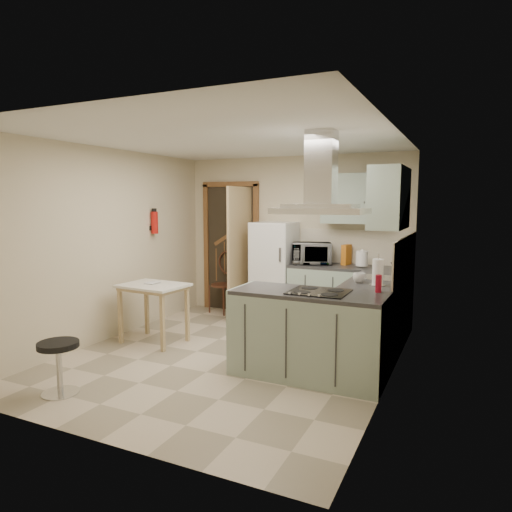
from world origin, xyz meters
The scene contains 28 objects.
floor centered at (0.00, 0.00, 0.00)m, with size 4.20×4.20×0.00m, color #C1B096.
ceiling centered at (0.00, 0.00, 2.50)m, with size 4.20×4.20×0.00m, color silver.
back_wall centered at (0.00, 2.10, 1.25)m, with size 3.60×3.60×0.00m, color beige.
left_wall centered at (-1.80, 0.00, 1.25)m, with size 4.20×4.20×0.00m, color beige.
right_wall centered at (1.80, 0.00, 1.25)m, with size 4.20×4.20×0.00m, color beige.
doorway centered at (-1.10, 2.07, 1.05)m, with size 1.10×0.12×2.10m, color brown.
fridge centered at (-0.20, 1.80, 0.75)m, with size 0.60×0.60×1.50m, color white.
counter_back centered at (0.66, 1.80, 0.45)m, with size 1.08×0.60×0.90m, color #9EB2A0.
counter_right centered at (1.50, 1.12, 0.45)m, with size 0.60×1.95×0.90m, color #9EB2A0.
splashback centered at (0.96, 2.09, 1.15)m, with size 1.68×0.02×0.50m, color beige.
wall_cabinet_back centered at (0.95, 1.93, 1.85)m, with size 0.85×0.35×0.70m, color #9EB2A0.
wall_cabinet_right centered at (1.62, 0.85, 1.85)m, with size 0.35×0.90×0.70m, color #9EB2A0.
peninsula centered at (1.02, -0.18, 0.45)m, with size 1.55×0.65×0.90m, color #9EB2A0.
hob centered at (1.12, -0.18, 0.91)m, with size 0.58×0.50×0.01m, color black.
extractor_hood centered at (1.12, -0.18, 1.72)m, with size 0.90×0.55×0.10m, color silver.
sink centered at (1.50, 0.95, 0.91)m, with size 0.45×0.40×0.01m, color silver.
fire_extinguisher centered at (-1.74, 0.90, 1.50)m, with size 0.10×0.10×0.32m, color #B2140F.
drop_leaf_table centered at (-1.16, 0.08, 0.38)m, with size 0.81×0.61×0.76m, color tan.
bentwood_chair centered at (-1.13, 1.86, 0.45)m, with size 0.40×0.40×0.91m, color #492A18.
stool centered at (-0.97, -1.59, 0.25)m, with size 0.38×0.38×0.51m, color black.
microwave centered at (0.39, 1.80, 1.06)m, with size 0.56×0.38×0.31m, color black.
kettle centered at (1.13, 1.77, 1.02)m, with size 0.17×0.17×0.25m, color white.
cereal_box centered at (0.87, 1.93, 1.05)m, with size 0.08×0.19×0.29m, color #CA6B17.
soap_bottle centered at (1.66, 1.47, 0.98)m, with size 0.07×0.08×0.16m, color #B4B1BE.
paper_towel centered at (1.59, 0.45, 1.05)m, with size 0.12×0.12×0.30m, color white.
cup centered at (1.37, 0.54, 0.95)m, with size 0.14×0.14×0.11m, color white.
red_bottle centered at (1.67, 0.08, 0.99)m, with size 0.06×0.06×0.18m, color #A50E24.
book centered at (-1.27, 0.13, 0.80)m, with size 0.14×0.19×0.09m, color maroon.
Camera 1 is at (2.47, -4.55, 1.82)m, focal length 32.00 mm.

